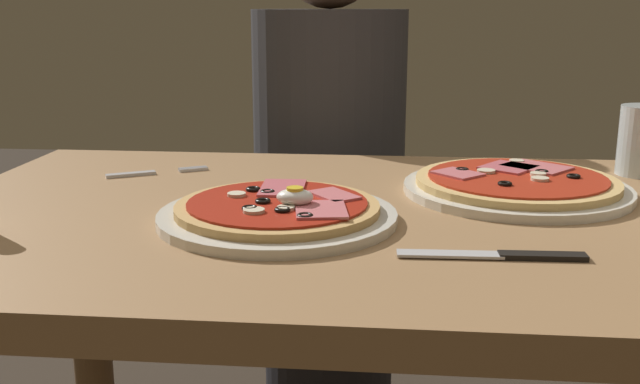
# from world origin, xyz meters

# --- Properties ---
(dining_table) EXTENTS (1.18, 0.71, 0.73)m
(dining_table) POSITION_xyz_m (0.00, 0.00, 0.61)
(dining_table) COLOR #9E754C
(dining_table) RESTS_ON ground
(pizza_foreground) EXTENTS (0.29, 0.29, 0.05)m
(pizza_foreground) POSITION_xyz_m (-0.12, -0.06, 0.74)
(pizza_foreground) COLOR silver
(pizza_foreground) RESTS_ON dining_table
(pizza_across_left) EXTENTS (0.31, 0.31, 0.03)m
(pizza_across_left) POSITION_xyz_m (0.19, 0.11, 0.74)
(pizza_across_left) COLOR silver
(pizza_across_left) RESTS_ON dining_table
(fork) EXTENTS (0.15, 0.09, 0.00)m
(fork) POSITION_xyz_m (-0.36, 0.17, 0.73)
(fork) COLOR silver
(fork) RESTS_ON dining_table
(knife) EXTENTS (0.20, 0.03, 0.01)m
(knife) POSITION_xyz_m (0.13, -0.17, 0.73)
(knife) COLOR silver
(knife) RESTS_ON dining_table
(diner_person) EXTENTS (0.32, 0.32, 1.18)m
(diner_person) POSITION_xyz_m (-0.12, 0.62, 0.56)
(diner_person) COLOR black
(diner_person) RESTS_ON ground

